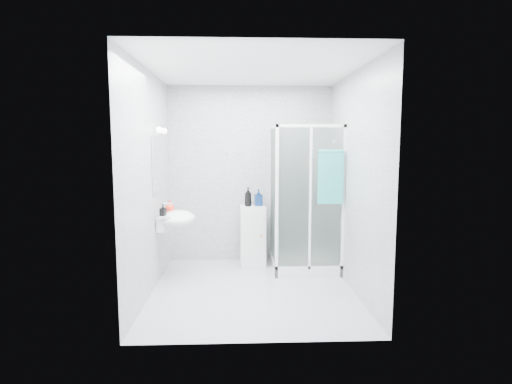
{
  "coord_description": "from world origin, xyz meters",
  "views": [
    {
      "loc": [
        -0.14,
        -4.64,
        1.74
      ],
      "look_at": [
        0.05,
        0.35,
        1.15
      ],
      "focal_mm": 28.0,
      "sensor_mm": 36.0,
      "label": 1
    }
  ],
  "objects_px": {
    "shower_enclosure": "(299,238)",
    "shampoo_bottle_b": "(258,198)",
    "hand_towel": "(331,176)",
    "wall_basin": "(175,219)",
    "shampoo_bottle_a": "(248,197)",
    "soap_dispenser_orange": "(170,206)",
    "soap_dispenser_black": "(163,210)",
    "storage_cabinet": "(253,236)"
  },
  "relations": [
    {
      "from": "storage_cabinet",
      "to": "soap_dispenser_black",
      "type": "relative_size",
      "value": 6.08
    },
    {
      "from": "shampoo_bottle_b",
      "to": "shower_enclosure",
      "type": "bearing_deg",
      "value": -27.92
    },
    {
      "from": "shampoo_bottle_b",
      "to": "soap_dispenser_orange",
      "type": "relative_size",
      "value": 1.56
    },
    {
      "from": "hand_towel",
      "to": "shampoo_bottle_b",
      "type": "height_order",
      "value": "hand_towel"
    },
    {
      "from": "soap_dispenser_orange",
      "to": "soap_dispenser_black",
      "type": "xyz_separation_m",
      "value": [
        -0.03,
        -0.29,
        -0.01
      ]
    },
    {
      "from": "shampoo_bottle_a",
      "to": "wall_basin",
      "type": "bearing_deg",
      "value": -149.04
    },
    {
      "from": "shampoo_bottle_a",
      "to": "shampoo_bottle_b",
      "type": "relative_size",
      "value": 1.14
    },
    {
      "from": "hand_towel",
      "to": "shampoo_bottle_a",
      "type": "height_order",
      "value": "hand_towel"
    },
    {
      "from": "shower_enclosure",
      "to": "wall_basin",
      "type": "distance_m",
      "value": 1.72
    },
    {
      "from": "shower_enclosure",
      "to": "soap_dispenser_black",
      "type": "height_order",
      "value": "shower_enclosure"
    },
    {
      "from": "storage_cabinet",
      "to": "shampoo_bottle_a",
      "type": "distance_m",
      "value": 0.57
    },
    {
      "from": "hand_towel",
      "to": "shampoo_bottle_b",
      "type": "bearing_deg",
      "value": 141.84
    },
    {
      "from": "hand_towel",
      "to": "soap_dispenser_orange",
      "type": "xyz_separation_m",
      "value": [
        -2.08,
        0.22,
        -0.41
      ]
    },
    {
      "from": "shampoo_bottle_a",
      "to": "storage_cabinet",
      "type": "bearing_deg",
      "value": 5.18
    },
    {
      "from": "wall_basin",
      "to": "shampoo_bottle_a",
      "type": "xyz_separation_m",
      "value": [
        0.95,
        0.57,
        0.21
      ]
    },
    {
      "from": "hand_towel",
      "to": "shower_enclosure",
      "type": "bearing_deg",
      "value": 129.39
    },
    {
      "from": "shampoo_bottle_b",
      "to": "soap_dispenser_orange",
      "type": "height_order",
      "value": "shampoo_bottle_b"
    },
    {
      "from": "shower_enclosure",
      "to": "wall_basin",
      "type": "relative_size",
      "value": 3.57
    },
    {
      "from": "hand_towel",
      "to": "wall_basin",
      "type": "bearing_deg",
      "value": 177.55
    },
    {
      "from": "shampoo_bottle_a",
      "to": "shampoo_bottle_b",
      "type": "xyz_separation_m",
      "value": [
        0.15,
        0.04,
        -0.02
      ]
    },
    {
      "from": "soap_dispenser_black",
      "to": "hand_towel",
      "type": "bearing_deg",
      "value": 1.87
    },
    {
      "from": "shower_enclosure",
      "to": "soap_dispenser_black",
      "type": "distance_m",
      "value": 1.9
    },
    {
      "from": "wall_basin",
      "to": "soap_dispenser_black",
      "type": "relative_size",
      "value": 3.93
    },
    {
      "from": "shower_enclosure",
      "to": "soap_dispenser_black",
      "type": "relative_size",
      "value": 14.03
    },
    {
      "from": "storage_cabinet",
      "to": "shampoo_bottle_a",
      "type": "xyz_separation_m",
      "value": [
        -0.07,
        -0.01,
        0.57
      ]
    },
    {
      "from": "shampoo_bottle_b",
      "to": "shampoo_bottle_a",
      "type": "bearing_deg",
      "value": -164.46
    },
    {
      "from": "shampoo_bottle_a",
      "to": "hand_towel",
      "type": "bearing_deg",
      "value": -32.25
    },
    {
      "from": "soap_dispenser_orange",
      "to": "soap_dispenser_black",
      "type": "distance_m",
      "value": 0.29
    },
    {
      "from": "shampoo_bottle_a",
      "to": "soap_dispenser_orange",
      "type": "xyz_separation_m",
      "value": [
        -1.04,
        -0.43,
        -0.06
      ]
    },
    {
      "from": "shampoo_bottle_a",
      "to": "soap_dispenser_black",
      "type": "distance_m",
      "value": 1.29
    },
    {
      "from": "storage_cabinet",
      "to": "soap_dispenser_black",
      "type": "xyz_separation_m",
      "value": [
        -1.14,
        -0.73,
        0.5
      ]
    },
    {
      "from": "storage_cabinet",
      "to": "shampoo_bottle_a",
      "type": "relative_size",
      "value": 3.19
    },
    {
      "from": "shampoo_bottle_a",
      "to": "soap_dispenser_black",
      "type": "height_order",
      "value": "shampoo_bottle_a"
    },
    {
      "from": "wall_basin",
      "to": "shampoo_bottle_b",
      "type": "xyz_separation_m",
      "value": [
        1.1,
        0.61,
        0.19
      ]
    },
    {
      "from": "shower_enclosure",
      "to": "soap_dispenser_orange",
      "type": "bearing_deg",
      "value": -174.22
    },
    {
      "from": "soap_dispenser_black",
      "to": "shampoo_bottle_a",
      "type": "bearing_deg",
      "value": 33.98
    },
    {
      "from": "shower_enclosure",
      "to": "soap_dispenser_orange",
      "type": "distance_m",
      "value": 1.82
    },
    {
      "from": "storage_cabinet",
      "to": "hand_towel",
      "type": "height_order",
      "value": "hand_towel"
    },
    {
      "from": "wall_basin",
      "to": "storage_cabinet",
      "type": "xyz_separation_m",
      "value": [
        1.01,
        0.57,
        -0.36
      ]
    },
    {
      "from": "shampoo_bottle_b",
      "to": "soap_dispenser_black",
      "type": "xyz_separation_m",
      "value": [
        -1.22,
        -0.76,
        -0.05
      ]
    },
    {
      "from": "shampoo_bottle_a",
      "to": "soap_dispenser_black",
      "type": "relative_size",
      "value": 1.91
    },
    {
      "from": "shower_enclosure",
      "to": "shampoo_bottle_b",
      "type": "relative_size",
      "value": 8.37
    }
  ]
}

